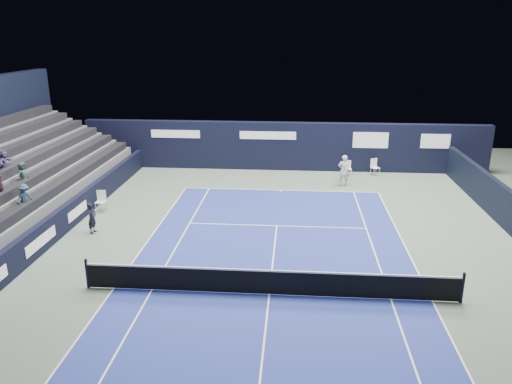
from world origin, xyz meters
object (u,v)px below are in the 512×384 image
(folding_chair_back_b, at_px, (375,166))
(folding_chair_back_a, at_px, (348,166))
(tennis_net, at_px, (269,281))
(line_judge_chair, at_px, (101,199))
(tennis_player, at_px, (344,170))

(folding_chair_back_b, bearing_deg, folding_chair_back_a, 163.87)
(folding_chair_back_b, xyz_separation_m, tennis_net, (-5.77, -15.60, -0.08))
(line_judge_chair, xyz_separation_m, tennis_net, (8.90, -7.79, -0.09))
(folding_chair_back_b, bearing_deg, line_judge_chair, -176.85)
(folding_chair_back_a, distance_m, tennis_net, 15.87)
(line_judge_chair, distance_m, tennis_player, 13.63)
(folding_chair_back_b, xyz_separation_m, tennis_player, (-2.15, -2.44, 0.32))
(tennis_net, xyz_separation_m, tennis_player, (3.63, 13.15, 0.41))
(tennis_player, bearing_deg, folding_chair_back_a, 78.48)
(folding_chair_back_a, distance_m, line_judge_chair, 15.01)
(tennis_net, bearing_deg, line_judge_chair, 138.81)
(tennis_net, bearing_deg, tennis_player, 74.59)
(folding_chair_back_b, distance_m, tennis_net, 16.63)
(folding_chair_back_b, xyz_separation_m, line_judge_chair, (-14.67, -7.81, 0.00))
(folding_chair_back_b, bearing_deg, tennis_player, -156.15)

